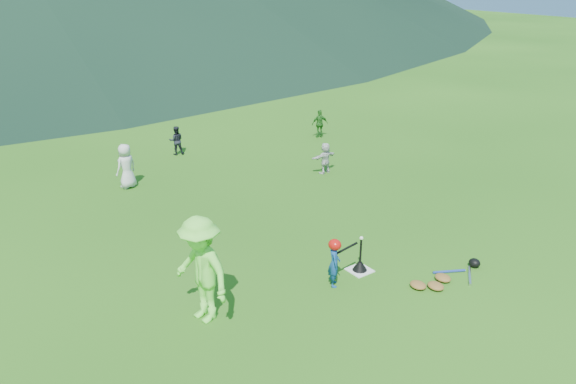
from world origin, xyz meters
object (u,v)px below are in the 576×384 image
Objects in this scene: adult_coach at (201,270)px; fielder_b at (176,140)px; fielder_c at (320,124)px; home_plate at (360,270)px; fielder_a at (126,166)px; fielder_d at (325,158)px; batting_tee at (360,265)px; batter_child at (334,263)px; equipment_pile at (443,278)px.

fielder_b is at bearing 146.78° from adult_coach.
adult_coach is 11.42m from fielder_c.
fielder_c is at bearing 56.31° from home_plate.
home_plate is 0.36× the size of fielder_a.
fielder_c is 1.08× the size of fielder_d.
batting_tee is at bearing 72.92° from adult_coach.
fielder_c is (5.25, 7.88, 0.49)m from home_plate.
batter_child reaches higher than fielder_b.
fielder_a is 0.70× the size of equipment_pile.
home_plate is 9.09m from fielder_b.
fielder_b reaches higher than equipment_pile.
batting_tee is (-5.25, -7.88, -0.37)m from fielder_c.
batter_child is 6.31m from fielder_d.
fielder_d is (2.82, -4.18, -0.01)m from fielder_b.
fielder_d is at bearing -3.17° from batter_child.
home_plate is at bearing 109.44° from fielder_b.
batter_child is at bearing 71.59° from fielder_c.
batting_tee reaches higher than home_plate.
fielder_c is at bearing 56.31° from batting_tee.
fielder_a is 1.35× the size of fielder_d.
fielder_a reaches higher than batter_child.
batting_tee is at bearing 0.00° from home_plate.
fielder_b is at bearing -59.53° from fielder_d.
fielder_c is (8.59, 7.51, -0.47)m from adult_coach.
adult_coach is at bearing 31.65° from fielder_d.
home_plate is 5.80m from fielder_d.
fielder_a is 7.51m from batting_tee.
batter_child is 0.49× the size of adult_coach.
batting_tee is at bearing 130.38° from equipment_pile.
batter_child reaches higher than batting_tee.
fielder_a is (1.22, 6.81, -0.34)m from adult_coach.
equipment_pile is (-4.18, -9.13, -0.44)m from fielder_c.
fielder_c is at bearing 65.38° from equipment_pile.
home_plate is at bearing 74.98° from fielder_c.
fielder_d is (3.07, 4.90, 0.46)m from home_plate.
batting_tee is (3.34, -0.37, -0.84)m from adult_coach.
fielder_c reaches higher than batting_tee.
batting_tee is at bearing 109.44° from fielder_b.
fielder_a reaches higher than home_plate.
home_plate is 0.12m from batting_tee.
batter_child is at bearing -172.26° from batting_tee.
fielder_a reaches higher than fielder_b.
fielder_d is at bearing 72.49° from fielder_c.
batter_child is 0.95× the size of fielder_c.
fielder_b is 0.53× the size of equipment_pile.
batting_tee is at bearing 87.93° from fielder_a.
batter_child reaches higher than fielder_d.
fielder_c is at bearing 120.35° from adult_coach.
equipment_pile is (3.19, -8.44, -0.56)m from fielder_a.
fielder_b reaches higher than fielder_d.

